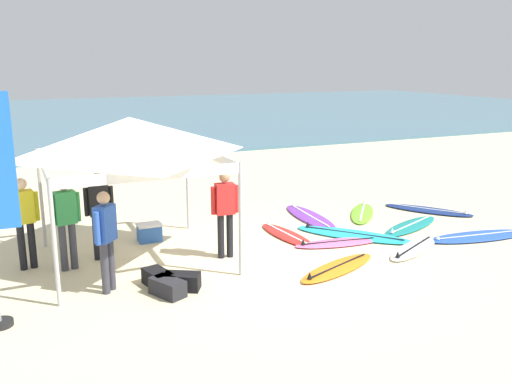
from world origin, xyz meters
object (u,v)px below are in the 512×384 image
person_black (99,210)px  cooler_box (149,232)px  surfboard_teal (411,226)px  surfboard_white (414,248)px  surfboard_red (287,235)px  surfboard_purple (310,217)px  surfboard_navy (428,210)px  gear_bag_near_tent (158,278)px  surfboard_cyan (353,234)px  surfboard_lime (362,213)px  person_red (225,208)px  surfboard_orange (338,268)px  gear_bag_by_pole (168,287)px  gear_bag_on_sand (182,281)px  surfboard_blue (478,236)px  canopy_tent (130,137)px  surfboard_pink (338,243)px  person_green (66,218)px  person_yellow (24,217)px  person_blue (106,235)px

person_black → cooler_box: (1.09, 0.68, -0.79)m
surfboard_teal → surfboard_white: bearing=-127.4°
cooler_box → surfboard_red: bearing=-18.3°
surfboard_purple → surfboard_navy: size_ratio=1.11×
surfboard_teal → gear_bag_near_tent: gear_bag_near_tent is taller
surfboard_purple → surfboard_cyan: same height
surfboard_purple → surfboard_lime: 1.39m
surfboard_lime → person_red: person_red is taller
surfboard_orange → surfboard_navy: same height
gear_bag_by_pole → cooler_box: 2.89m
person_black → gear_bag_on_sand: person_black is taller
person_red → surfboard_purple: bearing=30.6°
surfboard_blue → person_red: size_ratio=1.51×
person_red → gear_bag_by_pole: (-1.52, -1.29, -0.85)m
person_black → gear_bag_by_pole: 2.44m
canopy_tent → surfboard_pink: 4.75m
surfboard_lime → person_green: bearing=-173.0°
surfboard_pink → surfboard_red: 1.17m
gear_bag_near_tent → surfboard_lime: bearing=21.7°
cooler_box → gear_bag_on_sand: bearing=-92.4°
surfboard_cyan → gear_bag_near_tent: size_ratio=4.08×
surfboard_lime → gear_bag_on_sand: gear_bag_on_sand is taller
surfboard_white → surfboard_red: same height
surfboard_red → gear_bag_on_sand: bearing=-148.3°
person_black → gear_bag_by_pole: person_black is taller
gear_bag_by_pole → gear_bag_on_sand: same height
surfboard_navy → gear_bag_by_pole: size_ratio=3.59×
surfboard_navy → person_yellow: (-9.46, -0.04, 0.95)m
canopy_tent → person_green: bearing=179.6°
surfboard_navy → gear_bag_by_pole: 7.79m
person_blue → person_green: 1.39m
surfboard_navy → surfboard_purple: bearing=167.0°
surfboard_red → gear_bag_by_pole: gear_bag_by_pole is taller
surfboard_white → gear_bag_by_pole: 5.15m
person_blue → gear_bag_near_tent: 1.17m
cooler_box → surfboard_blue: bearing=-22.6°
person_blue → person_yellow: 2.03m
gear_bag_near_tent → person_black: bearing=110.1°
surfboard_white → person_black: size_ratio=1.13×
person_yellow → person_green: same height
surfboard_pink → surfboard_blue: (3.01, -0.89, -0.00)m
surfboard_teal → surfboard_blue: size_ratio=0.84×
canopy_tent → surfboard_blue: size_ratio=1.24×
surfboard_white → surfboard_lime: size_ratio=1.03×
person_black → person_blue: bearing=-95.3°
surfboard_navy → gear_bag_by_pole: (-7.45, -2.27, 0.10)m
surfboard_teal → gear_bag_by_pole: bearing=-167.5°
person_green → gear_bag_on_sand: (1.62, -1.72, -0.85)m
surfboard_orange → surfboard_lime: (2.59, 2.92, 0.00)m
gear_bag_near_tent → gear_bag_by_pole: (0.05, -0.43, 0.00)m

